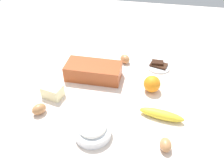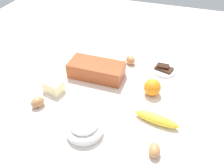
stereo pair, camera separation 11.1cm
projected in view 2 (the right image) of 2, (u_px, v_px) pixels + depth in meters
ground_plane at (112, 92)px, 1.14m from camera, size 2.40×2.40×0.02m
loaf_pan at (96, 70)px, 1.20m from camera, size 0.28×0.13×0.08m
flour_bowl at (84, 127)px, 0.92m from camera, size 0.15×0.15×0.07m
banana at (157, 119)px, 0.96m from camera, size 0.19×0.07×0.04m
orange_fruit at (152, 87)px, 1.09m from camera, size 0.08×0.08×0.08m
butter_block at (53, 86)px, 1.11m from camera, size 0.10×0.08×0.06m
egg_near_butter at (154, 150)px, 0.85m from camera, size 0.05×0.06×0.04m
egg_beside_bowl at (38, 102)px, 1.04m from camera, size 0.07×0.08×0.05m
egg_loose at (130, 60)px, 1.30m from camera, size 0.08×0.08×0.05m
chocolate_plate at (164, 69)px, 1.25m from camera, size 0.13×0.13×0.03m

